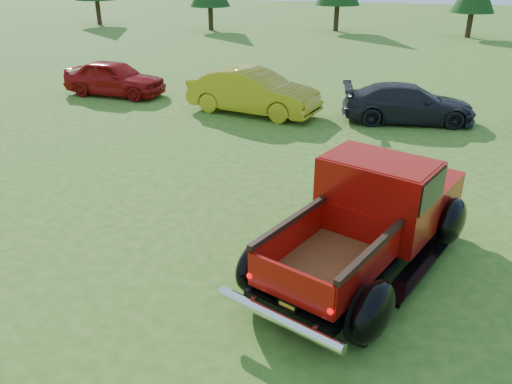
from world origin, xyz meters
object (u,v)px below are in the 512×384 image
pickup_truck (375,213)px  show_car_red (115,78)px  show_car_grey (408,103)px  show_car_yellow (253,92)px

pickup_truck → show_car_red: pickup_truck is taller
show_car_red → show_car_grey: bearing=-89.5°
show_car_yellow → show_car_grey: size_ratio=1.08×
show_car_grey → show_car_yellow: bearing=85.3°
show_car_red → show_car_yellow: size_ratio=0.87×
pickup_truck → show_car_grey: (0.52, 8.54, -0.27)m
show_car_red → show_car_yellow: 5.82m
show_car_red → show_car_yellow: bearing=-96.1°
pickup_truck → show_car_yellow: 9.27m
show_car_grey → show_car_red: bearing=77.6°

